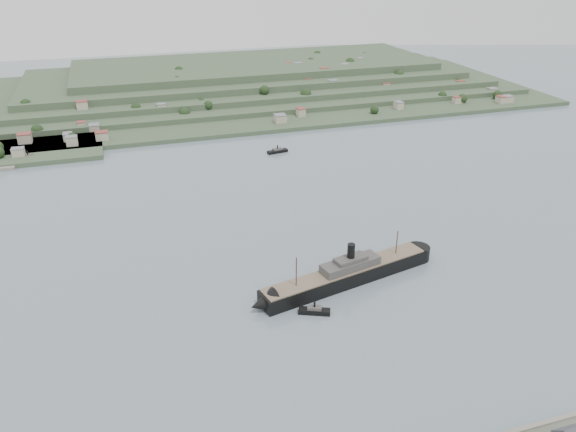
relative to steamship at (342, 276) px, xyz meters
name	(u,v)px	position (x,y,z in m)	size (l,w,h in m)	color
ground	(329,253)	(5.33, 33.40, -5.11)	(1400.00, 1400.00, 0.00)	slate
far_peninsula	(232,84)	(33.24, 426.50, 6.77)	(760.00, 309.00, 30.00)	#384C33
steamship	(342,276)	(0.00, 0.00, 0.00)	(114.11, 37.16, 27.68)	black
tugboat	(314,311)	(-23.40, -20.81, -3.38)	(16.15, 10.11, 7.10)	black
ferry_west	(28,157)	(-180.48, 258.40, -3.28)	(21.08, 11.50, 7.62)	black
ferry_east	(277,151)	(26.11, 211.03, -3.46)	(18.91, 8.10, 6.87)	black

